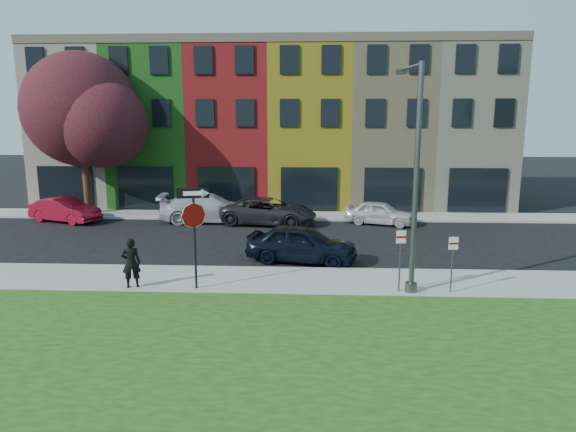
# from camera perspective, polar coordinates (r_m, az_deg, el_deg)

# --- Properties ---
(ground) EXTENTS (120.00, 120.00, 0.00)m
(ground) POSITION_cam_1_polar(r_m,az_deg,el_deg) (15.67, 1.87, -10.92)
(ground) COLOR black
(ground) RESTS_ON ground
(sidewalk_near) EXTENTS (40.00, 3.00, 0.12)m
(sidewalk_near) POSITION_cam_1_polar(r_m,az_deg,el_deg) (18.55, 8.25, -7.26)
(sidewalk_near) COLOR gray
(sidewalk_near) RESTS_ON ground
(sidewalk_far) EXTENTS (40.00, 2.40, 0.12)m
(sidewalk_far) POSITION_cam_1_polar(r_m,az_deg,el_deg) (30.26, -3.37, 0.07)
(sidewalk_far) COLOR gray
(sidewalk_far) RESTS_ON ground
(rowhouse_block) EXTENTS (30.00, 10.12, 10.00)m
(rowhouse_block) POSITION_cam_1_polar(r_m,az_deg,el_deg) (35.81, -1.60, 9.76)
(rowhouse_block) COLOR beige
(rowhouse_block) RESTS_ON ground
(stop_sign) EXTENTS (1.03, 0.27, 3.43)m
(stop_sign) POSITION_cam_1_polar(r_m,az_deg,el_deg) (17.18, -10.42, -0.20)
(stop_sign) COLOR black
(stop_sign) RESTS_ON sidewalk_near
(man) EXTENTS (0.85, 0.75, 1.72)m
(man) POSITION_cam_1_polar(r_m,az_deg,el_deg) (18.19, -17.03, -5.00)
(man) COLOR black
(man) RESTS_ON sidewalk_near
(sedan_near) EXTENTS (3.70, 5.23, 1.52)m
(sedan_near) POSITION_cam_1_polar(r_m,az_deg,el_deg) (20.82, 1.55, -3.08)
(sedan_near) COLOR black
(sedan_near) RESTS_ON ground
(parked_car_red) EXTENTS (4.13, 5.07, 1.36)m
(parked_car_red) POSITION_cam_1_polar(r_m,az_deg,el_deg) (31.17, -23.55, 0.64)
(parked_car_red) COLOR maroon
(parked_car_red) RESTS_ON ground
(parked_car_silver) EXTENTS (3.31, 5.92, 1.59)m
(parked_car_silver) POSITION_cam_1_polar(r_m,az_deg,el_deg) (28.90, -8.78, 0.91)
(parked_car_silver) COLOR #BBBBC0
(parked_car_silver) RESTS_ON ground
(parked_car_dark) EXTENTS (4.07, 5.96, 1.44)m
(parked_car_dark) POSITION_cam_1_polar(r_m,az_deg,el_deg) (27.96, -2.15, 0.54)
(parked_car_dark) COLOR black
(parked_car_dark) RESTS_ON ground
(parked_car_white) EXTENTS (3.82, 4.68, 1.28)m
(parked_car_white) POSITION_cam_1_polar(r_m,az_deg,el_deg) (28.40, 10.18, 0.36)
(parked_car_white) COLOR silver
(parked_car_white) RESTS_ON ground
(street_lamp) EXTENTS (0.62, 2.57, 7.38)m
(street_lamp) POSITION_cam_1_polar(r_m,az_deg,el_deg) (17.09, 13.81, 3.98)
(street_lamp) COLOR #474A4C
(street_lamp) RESTS_ON sidewalk_near
(parking_sign_a) EXTENTS (0.32, 0.10, 2.17)m
(parking_sign_a) POSITION_cam_1_polar(r_m,az_deg,el_deg) (17.24, 12.38, -3.92)
(parking_sign_a) COLOR #474A4C
(parking_sign_a) RESTS_ON sidewalk_near
(parking_sign_b) EXTENTS (0.32, 0.10, 1.95)m
(parking_sign_b) POSITION_cam_1_polar(r_m,az_deg,el_deg) (17.64, 17.82, -4.28)
(parking_sign_b) COLOR #474A4C
(parking_sign_b) RESTS_ON sidewalk_near
(tree_purple) EXTENTS (7.87, 6.88, 9.35)m
(tree_purple) POSITION_cam_1_polar(r_m,az_deg,el_deg) (32.53, -21.73, 10.65)
(tree_purple) COLOR black
(tree_purple) RESTS_ON sidewalk_far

